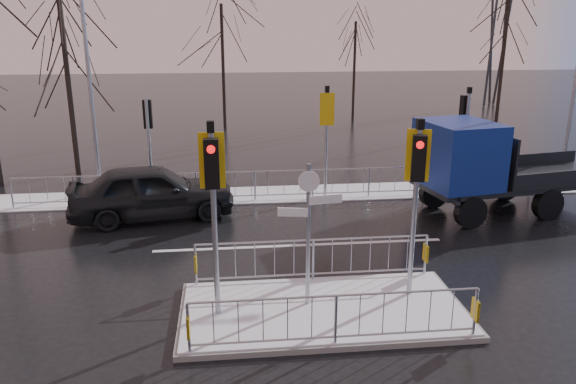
{
  "coord_description": "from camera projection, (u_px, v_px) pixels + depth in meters",
  "views": [
    {
      "loc": [
        -1.89,
        -10.49,
        5.91
      ],
      "look_at": [
        -0.41,
        2.99,
        1.8
      ],
      "focal_mm": 35.0,
      "sensor_mm": 36.0,
      "label": 1
    }
  ],
  "objects": [
    {
      "name": "tree_far_b",
      "position": [
        355.0,
        52.0,
        34.14
      ],
      "size": [
        3.25,
        3.25,
        6.14
      ],
      "color": "black",
      "rests_on": "ground"
    },
    {
      "name": "car_far_lane",
      "position": [
        152.0,
        192.0,
        17.46
      ],
      "size": [
        5.32,
        2.85,
        1.72
      ],
      "primitive_type": "imported",
      "rotation": [
        0.0,
        0.0,
        1.74
      ],
      "color": "black",
      "rests_on": "ground"
    },
    {
      "name": "traffic_island",
      "position": [
        322.0,
        296.0,
        11.78
      ],
      "size": [
        6.0,
        3.04,
        4.15
      ],
      "color": "slate",
      "rests_on": "ground"
    },
    {
      "name": "tree_far_c",
      "position": [
        505.0,
        36.0,
        31.84
      ],
      "size": [
        4.0,
        4.0,
        7.55
      ],
      "color": "black",
      "rests_on": "ground"
    },
    {
      "name": "ground",
      "position": [
        323.0,
        313.0,
        11.89
      ],
      "size": [
        120.0,
        120.0,
        0.0
      ],
      "primitive_type": "plane",
      "color": "black",
      "rests_on": "ground"
    },
    {
      "name": "snow_verge",
      "position": [
        282.0,
        194.0,
        20.06
      ],
      "size": [
        30.0,
        2.0,
        0.04
      ],
      "primitive_type": "cube",
      "color": "white",
      "rests_on": "ground"
    },
    {
      "name": "lane_markings",
      "position": [
        325.0,
        321.0,
        11.57
      ],
      "size": [
        8.0,
        11.38,
        0.01
      ],
      "color": "silver",
      "rests_on": "ground"
    },
    {
      "name": "far_kerb_fixtures",
      "position": [
        292.0,
        170.0,
        19.32
      ],
      "size": [
        18.0,
        0.65,
        3.83
      ],
      "color": "#9498A1",
      "rests_on": "ground"
    },
    {
      "name": "flatbed_truck",
      "position": [
        483.0,
        165.0,
        17.59
      ],
      "size": [
        6.85,
        3.5,
        3.03
      ],
      "color": "black",
      "rests_on": "ground"
    },
    {
      "name": "tree_near_b",
      "position": [
        64.0,
        43.0,
        21.45
      ],
      "size": [
        4.0,
        4.0,
        7.55
      ],
      "color": "black",
      "rests_on": "ground"
    },
    {
      "name": "tree_far_a",
      "position": [
        222.0,
        43.0,
        31.21
      ],
      "size": [
        3.75,
        3.75,
        7.08
      ],
      "color": "black",
      "rests_on": "ground"
    },
    {
      "name": "street_lamp_left",
      "position": [
        90.0,
        66.0,
        18.95
      ],
      "size": [
        1.25,
        0.18,
        8.2
      ],
      "color": "#9498A1",
      "rests_on": "ground"
    }
  ]
}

